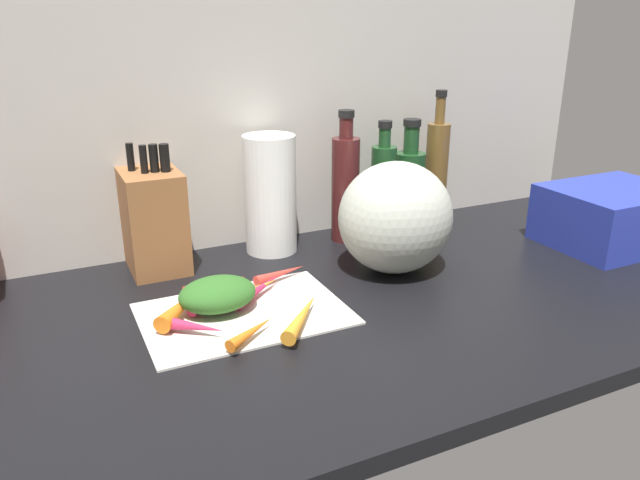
{
  "coord_description": "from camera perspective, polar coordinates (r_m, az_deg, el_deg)",
  "views": [
    {
      "loc": [
        -51.52,
        -90.9,
        49.65
      ],
      "look_at": [
        -8.25,
        -0.37,
        12.68
      ],
      "focal_mm": 34.23,
      "sensor_mm": 36.0,
      "label": 1
    }
  ],
  "objects": [
    {
      "name": "carrot_1",
      "position": [
        1.03,
        -11.63,
        -7.95
      ],
      "size": [
        9.18,
        8.47,
        2.28
      ],
      "primitive_type": "cone",
      "rotation": [
        0.0,
        1.57,
        -0.72
      ],
      "color": "#B2264C",
      "rests_on": "cutting_board"
    },
    {
      "name": "carrot_2",
      "position": [
        1.13,
        -10.71,
        -5.32
      ],
      "size": [
        8.72,
        10.19,
        2.01
      ],
      "primitive_type": "cone",
      "rotation": [
        0.0,
        1.57,
        0.9
      ],
      "color": "#B2264C",
      "rests_on": "cutting_board"
    },
    {
      "name": "carrot_7",
      "position": [
        1.13,
        -7.29,
        -4.95
      ],
      "size": [
        10.78,
        4.63,
        2.08
      ],
      "primitive_type": "cone",
      "rotation": [
        0.0,
        1.57,
        0.25
      ],
      "color": "orange",
      "rests_on": "cutting_board"
    },
    {
      "name": "carrot_4",
      "position": [
        1.04,
        -1.65,
        -7.07
      ],
      "size": [
        12.59,
        14.27,
        2.63
      ],
      "primitive_type": "cone",
      "rotation": [
        0.0,
        1.57,
        0.87
      ],
      "color": "orange",
      "rests_on": "cutting_board"
    },
    {
      "name": "bottle_1",
      "position": [
        1.45,
        5.9,
        4.89
      ],
      "size": [
        5.89,
        5.89,
        27.26
      ],
      "color": "#19421E",
      "rests_on": "ground_plane"
    },
    {
      "name": "carrot_6",
      "position": [
        1.0,
        -6.4,
        -8.5
      ],
      "size": [
        10.5,
        7.96,
        2.11
      ],
      "primitive_type": "cone",
      "rotation": [
        0.0,
        1.57,
        0.59
      ],
      "color": "orange",
      "rests_on": "cutting_board"
    },
    {
      "name": "carrot_greens_pile",
      "position": [
        1.09,
        -9.57,
        -5.02
      ],
      "size": [
        13.73,
        10.56,
        5.81
      ],
      "primitive_type": "ellipsoid",
      "color": "#2D6023",
      "rests_on": "cutting_board"
    },
    {
      "name": "dish_rack",
      "position": [
        1.55,
        25.63,
        2.04
      ],
      "size": [
        28.92,
        23.07,
        13.15
      ],
      "primitive_type": "cube",
      "color": "#2838AD",
      "rests_on": "ground_plane"
    },
    {
      "name": "knife_block",
      "position": [
        1.29,
        -15.33,
        1.9
      ],
      "size": [
        11.34,
        16.26,
        26.24
      ],
      "color": "brown",
      "rests_on": "ground_plane"
    },
    {
      "name": "carrot_5",
      "position": [
        1.21,
        -3.7,
        -3.14
      ],
      "size": [
        11.98,
        5.18,
        2.12
      ],
      "primitive_type": "cone",
      "rotation": [
        0.0,
        1.57,
        0.27
      ],
      "color": "red",
      "rests_on": "cutting_board"
    },
    {
      "name": "paper_towel_roll",
      "position": [
        1.34,
        -4.67,
        4.26
      ],
      "size": [
        11.36,
        11.36,
        25.97
      ],
      "primitive_type": "cylinder",
      "color": "white",
      "rests_on": "ground_plane"
    },
    {
      "name": "bottle_0",
      "position": [
        1.4,
        2.39,
        5.06
      ],
      "size": [
        6.41,
        6.41,
        30.21
      ],
      "color": "#471919",
      "rests_on": "ground_plane"
    },
    {
      "name": "wall_back",
      "position": [
        1.41,
        -3.89,
        12.15
      ],
      "size": [
        170.0,
        3.0,
        60.0
      ],
      "primitive_type": "cube",
      "color": "#BCB7AD",
      "rests_on": "ground_plane"
    },
    {
      "name": "ground_plane",
      "position": [
        1.16,
        3.61,
        -5.9
      ],
      "size": [
        170.0,
        80.0,
        3.0
      ],
      "primitive_type": "cube",
      "color": "black"
    },
    {
      "name": "bottle_2",
      "position": [
        1.51,
        8.32,
        5.07
      ],
      "size": [
        7.41,
        7.41,
        26.85
      ],
      "color": "#19421E",
      "rests_on": "ground_plane"
    },
    {
      "name": "carrot_8",
      "position": [
        1.16,
        -9.65,
        -4.18
      ],
      "size": [
        13.08,
        6.31,
        3.19
      ],
      "primitive_type": "cone",
      "rotation": [
        0.0,
        1.57,
        0.26
      ],
      "color": "red",
      "rests_on": "cutting_board"
    },
    {
      "name": "bottle_3",
      "position": [
        1.55,
        10.82,
        6.4
      ],
      "size": [
        5.65,
        5.65,
        33.1
      ],
      "color": "brown",
      "rests_on": "ground_plane"
    },
    {
      "name": "carrot_3",
      "position": [
        1.14,
        -5.78,
        -4.6
      ],
      "size": [
        12.96,
        10.63,
        2.44
      ],
      "primitive_type": "cone",
      "rotation": [
        0.0,
        1.57,
        0.65
      ],
      "color": "#B2264C",
      "rests_on": "cutting_board"
    },
    {
      "name": "carrot_9",
      "position": [
        1.13,
        -6.53,
        -4.82
      ],
      "size": [
        13.68,
        8.56,
        2.68
      ],
      "primitive_type": "cone",
      "rotation": [
        0.0,
        1.57,
        0.46
      ],
      "color": "orange",
      "rests_on": "cutting_board"
    },
    {
      "name": "winter_squash",
      "position": [
        1.24,
        7.06,
        2.09
      ],
      "size": [
        23.47,
        21.97,
        22.79
      ],
      "primitive_type": "ellipsoid",
      "color": "#B2B7A8",
      "rests_on": "ground_plane"
    },
    {
      "name": "carrot_0",
      "position": [
        1.09,
        -12.76,
        -5.98
      ],
      "size": [
        11.96,
        13.58,
        3.07
      ],
      "primitive_type": "cone",
      "rotation": [
        0.0,
        1.57,
        0.88
      ],
      "color": "orange",
      "rests_on": "cutting_board"
    },
    {
      "name": "cutting_board",
      "position": [
        1.09,
        -7.11,
        -6.77
      ],
      "size": [
        35.42,
        24.62,
        0.8
      ],
      "primitive_type": "cube",
      "color": "beige",
      "rests_on": "ground_plane"
    }
  ]
}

